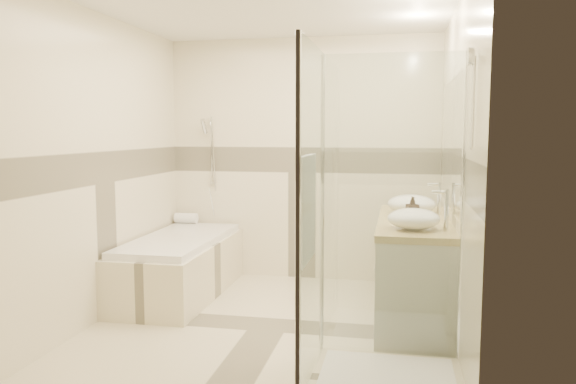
% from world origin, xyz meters
% --- Properties ---
extents(room, '(2.82, 3.02, 2.52)m').
position_xyz_m(room, '(0.06, 0.01, 1.26)').
color(room, beige).
rests_on(room, ground).
extents(bathtub, '(0.75, 1.70, 0.56)m').
position_xyz_m(bathtub, '(-1.02, 0.65, 0.31)').
color(bathtub, beige).
rests_on(bathtub, ground).
extents(vanity, '(0.58, 1.62, 0.85)m').
position_xyz_m(vanity, '(1.12, 0.30, 0.43)').
color(vanity, silver).
rests_on(vanity, ground).
extents(shower_enclosure, '(0.96, 0.93, 2.04)m').
position_xyz_m(shower_enclosure, '(0.83, -0.97, 0.51)').
color(shower_enclosure, beige).
rests_on(shower_enclosure, ground).
extents(vessel_sink_near, '(0.41, 0.41, 0.16)m').
position_xyz_m(vessel_sink_near, '(1.10, 0.59, 0.93)').
color(vessel_sink_near, white).
rests_on(vessel_sink_near, vanity).
extents(vessel_sink_far, '(0.37, 0.37, 0.15)m').
position_xyz_m(vessel_sink_far, '(1.10, -0.18, 0.92)').
color(vessel_sink_far, white).
rests_on(vessel_sink_far, vanity).
extents(faucet_near, '(0.11, 0.03, 0.27)m').
position_xyz_m(faucet_near, '(1.32, 0.59, 1.01)').
color(faucet_near, silver).
rests_on(faucet_near, vanity).
extents(faucet_far, '(0.12, 0.03, 0.29)m').
position_xyz_m(faucet_far, '(1.32, -0.18, 1.02)').
color(faucet_far, silver).
rests_on(faucet_far, vanity).
extents(amenity_bottle_a, '(0.11, 0.11, 0.18)m').
position_xyz_m(amenity_bottle_a, '(1.10, 0.24, 0.94)').
color(amenity_bottle_a, black).
rests_on(amenity_bottle_a, vanity).
extents(amenity_bottle_b, '(0.14, 0.14, 0.17)m').
position_xyz_m(amenity_bottle_b, '(1.10, 0.24, 0.94)').
color(amenity_bottle_b, black).
rests_on(amenity_bottle_b, vanity).
extents(folded_towels, '(0.24, 0.32, 0.09)m').
position_xyz_m(folded_towels, '(1.10, 1.02, 0.90)').
color(folded_towels, white).
rests_on(folded_towels, vanity).
extents(rolled_towel, '(0.24, 0.11, 0.11)m').
position_xyz_m(rolled_towel, '(-1.25, 1.40, 0.61)').
color(rolled_towel, white).
rests_on(rolled_towel, bathtub).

